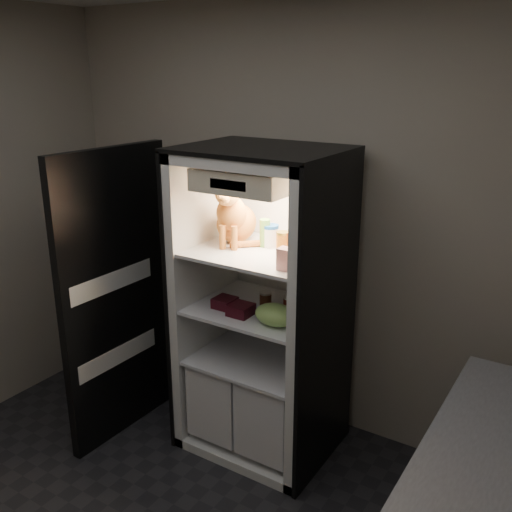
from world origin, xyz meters
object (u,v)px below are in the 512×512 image
at_px(pepper_jar, 314,236).
at_px(berry_box_right, 241,310).
at_px(grape_bag, 275,315).
at_px(parmesan_shaker, 265,233).
at_px(condiment_jar, 266,300).
at_px(refrigerator, 264,326).
at_px(tabby_cat, 234,217).
at_px(mayo_tub, 271,236).
at_px(soda_can_b, 291,305).
at_px(cream_carton, 285,259).
at_px(berry_box_left, 225,303).
at_px(soda_can_a, 297,299).
at_px(salsa_jar, 283,243).
at_px(soda_can_c, 289,309).

xyz_separation_m(pepper_jar, berry_box_right, (-0.34, -0.23, -0.43)).
bearing_deg(grape_bag, parmesan_shaker, 131.92).
bearing_deg(condiment_jar, refrigerator, 126.97).
xyz_separation_m(tabby_cat, condiment_jar, (0.23, -0.03, -0.46)).
relative_size(mayo_tub, grape_bag, 0.55).
bearing_deg(soda_can_b, cream_carton, -70.81).
relative_size(parmesan_shaker, mayo_tub, 1.25).
xyz_separation_m(cream_carton, berry_box_left, (-0.45, 0.09, -0.38)).
distance_m(mayo_tub, condiment_jar, 0.38).
height_order(refrigerator, berry_box_left, refrigerator).
height_order(cream_carton, soda_can_a, cream_carton).
xyz_separation_m(tabby_cat, salsa_jar, (0.34, -0.03, -0.10)).
relative_size(salsa_jar, berry_box_right, 1.02).
relative_size(tabby_cat, soda_can_b, 3.31).
distance_m(berry_box_left, berry_box_right, 0.14).
bearing_deg(parmesan_shaker, salsa_jar, -24.16).
xyz_separation_m(condiment_jar, berry_box_left, (-0.20, -0.13, -0.02)).
bearing_deg(condiment_jar, tabby_cat, 173.57).
bearing_deg(soda_can_b, refrigerator, 161.17).
xyz_separation_m(soda_can_b, berry_box_right, (-0.25, -0.14, -0.03)).
relative_size(soda_can_b, soda_can_c, 1.01).
xyz_separation_m(grape_bag, berry_box_right, (-0.23, 0.01, -0.03)).
relative_size(parmesan_shaker, grape_bag, 0.68).
distance_m(refrigerator, tabby_cat, 0.69).
relative_size(refrigerator, soda_can_a, 14.22).
distance_m(parmesan_shaker, soda_can_a, 0.43).
distance_m(parmesan_shaker, condiment_jar, 0.39).
xyz_separation_m(condiment_jar, grape_bag, (0.17, -0.17, 0.01)).
height_order(cream_carton, condiment_jar, cream_carton).
relative_size(parmesan_shaker, condiment_jar, 1.66).
relative_size(salsa_jar, condiment_jar, 1.33).
xyz_separation_m(tabby_cat, cream_carton, (0.48, -0.24, -0.10)).
relative_size(pepper_jar, grape_bag, 0.96).
bearing_deg(soda_can_b, salsa_jar, 160.59).
xyz_separation_m(salsa_jar, soda_can_b, (0.07, -0.03, -0.35)).
bearing_deg(condiment_jar, parmesan_shaker, 125.41).
bearing_deg(parmesan_shaker, refrigerator, -58.18).
height_order(parmesan_shaker, grape_bag, parmesan_shaker).
relative_size(tabby_cat, mayo_tub, 3.34).
distance_m(tabby_cat, soda_can_c, 0.63).
bearing_deg(condiment_jar, soda_can_b, -7.87).
xyz_separation_m(tabby_cat, grape_bag, (0.40, -0.20, -0.45)).
bearing_deg(berry_box_right, soda_can_c, 20.01).
distance_m(cream_carton, soda_can_a, 0.46).
relative_size(parmesan_shaker, soda_can_b, 1.24).
xyz_separation_m(tabby_cat, mayo_tub, (0.21, 0.06, -0.10)).
height_order(mayo_tub, soda_can_a, mayo_tub).
xyz_separation_m(cream_carton, berry_box_right, (-0.31, 0.05, -0.38)).
xyz_separation_m(refrigerator, berry_box_left, (-0.17, -0.18, 0.18)).
height_order(refrigerator, pepper_jar, refrigerator).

